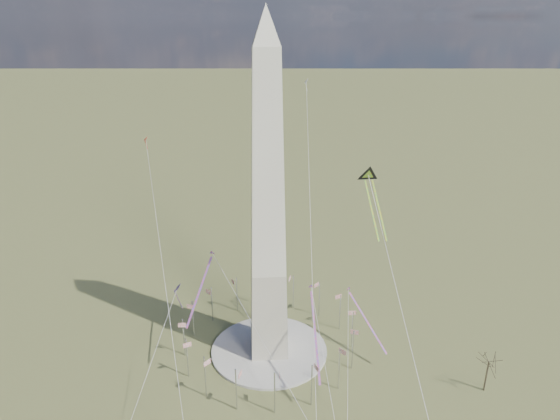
{
  "coord_description": "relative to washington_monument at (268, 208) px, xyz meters",
  "views": [
    {
      "loc": [
        -6.47,
        -129.14,
        97.65
      ],
      "look_at": [
        3.4,
        0.0,
        47.28
      ],
      "focal_mm": 32.0,
      "sensor_mm": 36.0,
      "label": 1
    }
  ],
  "objects": [
    {
      "name": "plaza",
      "position": [
        0.0,
        0.0,
        -47.55
      ],
      "size": [
        36.0,
        36.0,
        0.8
      ],
      "primitive_type": "cylinder",
      "color": "#B4ACA4",
      "rests_on": "ground"
    },
    {
      "name": "kite_delta_black",
      "position": [
        29.04,
        3.49,
        6.64
      ],
      "size": [
        7.1,
        19.14,
        15.97
      ],
      "rotation": [
        0.0,
        0.0,
        3.17
      ],
      "color": "black",
      "rests_on": "ground"
    },
    {
      "name": "kite_streamer_mid",
      "position": [
        -18.93,
        0.22,
        -21.54
      ],
      "size": [
        8.02,
        20.06,
        14.29
      ],
      "rotation": [
        0.0,
        0.0,
        2.81
      ],
      "color": "#FF3628",
      "rests_on": "ground"
    },
    {
      "name": "kite_streamer_left",
      "position": [
        12.01,
        -11.48,
        -28.84
      ],
      "size": [
        2.27,
        24.16,
        16.59
      ],
      "rotation": [
        0.0,
        0.0,
        3.12
      ],
      "color": "#FF3628",
      "rests_on": "ground"
    },
    {
      "name": "kite_streamer_right",
      "position": [
        28.6,
        0.01,
        -35.09
      ],
      "size": [
        9.83,
        17.95,
        13.39
      ],
      "rotation": [
        0.0,
        0.0,
        3.61
      ],
      "color": "#FF3628",
      "rests_on": "ground"
    },
    {
      "name": "flagpole_ring",
      "position": [
        -0.0,
        -0.0,
        -40.68
      ],
      "size": [
        54.4,
        54.4,
        13.0
      ],
      "color": "silver",
      "rests_on": "ground"
    },
    {
      "name": "tree_near",
      "position": [
        58.99,
        -22.04,
        -37.57
      ],
      "size": [
        8.32,
        8.32,
        14.57
      ],
      "color": "#3F3426",
      "rests_on": "ground"
    },
    {
      "name": "kite_diamond_purple",
      "position": [
        -27.26,
        3.84,
        -27.41
      ],
      "size": [
        2.06,
        3.09,
        9.24
      ],
      "rotation": [
        0.0,
        0.0,
        2.51
      ],
      "color": "navy",
      "rests_on": "ground"
    },
    {
      "name": "kite_small_white",
      "position": [
        16.19,
        47.19,
        28.3
      ],
      "size": [
        1.29,
        1.97,
        4.26
      ],
      "rotation": [
        0.0,
        0.0,
        2.59
      ],
      "color": "white",
      "rests_on": "ground"
    },
    {
      "name": "washington_monument",
      "position": [
        0.0,
        0.0,
        0.0
      ],
      "size": [
        15.56,
        15.56,
        100.0
      ],
      "color": "#BFB1A0",
      "rests_on": "plaza"
    },
    {
      "name": "kite_small_red",
      "position": [
        -38.4,
        35.58,
        11.55
      ],
      "size": [
        1.12,
        1.87,
        4.41
      ],
      "rotation": [
        0.0,
        0.0,
        2.8
      ],
      "color": "red",
      "rests_on": "ground"
    },
    {
      "name": "ground",
      "position": [
        0.0,
        0.0,
        -47.95
      ],
      "size": [
        2000.0,
        2000.0,
        0.0
      ],
      "primitive_type": "plane",
      "color": "brown",
      "rests_on": "ground"
    }
  ]
}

